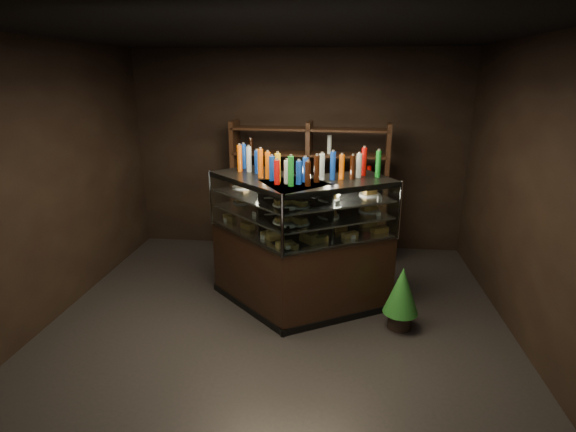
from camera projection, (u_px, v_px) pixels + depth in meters
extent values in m
plane|color=black|center=(277.00, 326.00, 4.90)|extent=(5.00, 5.00, 0.00)
cube|color=black|center=(298.00, 152.00, 6.82)|extent=(5.00, 0.02, 3.00)
cube|color=black|center=(203.00, 328.00, 2.08)|extent=(5.00, 0.02, 3.00)
cube|color=black|center=(541.00, 201.00, 4.19)|extent=(0.02, 5.00, 3.00)
cube|color=black|center=(40.00, 187.00, 4.71)|extent=(0.02, 5.00, 3.00)
cube|color=black|center=(275.00, 30.00, 4.00)|extent=(5.00, 5.00, 0.02)
cube|color=black|center=(327.00, 273.00, 5.13)|extent=(1.54, 1.28, 0.90)
cube|color=black|center=(326.00, 306.00, 5.26)|extent=(1.59, 1.32, 0.08)
cube|color=black|center=(329.00, 183.00, 4.81)|extent=(1.54, 1.28, 0.06)
cube|color=silver|center=(328.00, 236.00, 4.99)|extent=(1.47, 1.21, 0.02)
cube|color=silver|center=(328.00, 217.00, 4.93)|extent=(1.47, 1.21, 0.02)
cube|color=silver|center=(329.00, 201.00, 4.87)|extent=(1.47, 1.21, 0.02)
cube|color=white|center=(345.00, 218.00, 4.59)|extent=(1.20, 0.69, 0.64)
cylinder|color=silver|center=(400.00, 210.00, 4.86)|extent=(0.03, 0.03, 0.66)
cylinder|color=silver|center=(282.00, 227.00, 4.34)|extent=(0.03, 0.03, 0.66)
cube|color=black|center=(269.00, 268.00, 5.29)|extent=(1.47, 1.46, 0.90)
cube|color=black|center=(270.00, 299.00, 5.41)|extent=(1.51, 1.50, 0.08)
cube|color=black|center=(268.00, 180.00, 4.97)|extent=(1.47, 1.46, 0.06)
cube|color=silver|center=(269.00, 231.00, 5.15)|extent=(1.39, 1.38, 0.02)
cube|color=silver|center=(268.00, 213.00, 5.09)|extent=(1.39, 1.38, 0.02)
cube|color=silver|center=(268.00, 197.00, 5.03)|extent=(1.39, 1.38, 0.02)
cube|color=white|center=(242.00, 211.00, 4.84)|extent=(0.99, 0.97, 0.64)
cylinder|color=silver|center=(282.00, 227.00, 4.34)|extent=(0.03, 0.03, 0.66)
cylinder|color=silver|center=(211.00, 198.00, 5.36)|extent=(0.03, 0.03, 0.66)
cube|color=gold|center=(281.00, 241.00, 4.73)|extent=(0.20, 0.17, 0.06)
cube|color=gold|center=(314.00, 236.00, 4.88)|extent=(0.20, 0.17, 0.06)
cube|color=gold|center=(344.00, 231.00, 5.02)|extent=(0.20, 0.17, 0.06)
cube|color=gold|center=(374.00, 227.00, 5.17)|extent=(0.20, 0.17, 0.06)
cylinder|color=white|center=(284.00, 222.00, 4.73)|extent=(0.24, 0.24, 0.02)
cube|color=gold|center=(284.00, 219.00, 4.72)|extent=(0.19, 0.16, 0.05)
cylinder|color=white|center=(328.00, 216.00, 4.92)|extent=(0.24, 0.24, 0.02)
cube|color=gold|center=(328.00, 213.00, 4.91)|extent=(0.19, 0.16, 0.05)
cylinder|color=white|center=(369.00, 210.00, 5.12)|extent=(0.24, 0.24, 0.02)
cube|color=gold|center=(369.00, 208.00, 5.11)|extent=(0.19, 0.16, 0.05)
cylinder|color=white|center=(284.00, 204.00, 4.67)|extent=(0.24, 0.24, 0.02)
cube|color=gold|center=(284.00, 201.00, 4.66)|extent=(0.19, 0.16, 0.05)
cylinder|color=white|center=(329.00, 199.00, 4.87)|extent=(0.24, 0.24, 0.02)
cube|color=gold|center=(329.00, 196.00, 4.86)|extent=(0.19, 0.16, 0.05)
cylinder|color=white|center=(370.00, 194.00, 5.07)|extent=(0.24, 0.24, 0.02)
cube|color=gold|center=(370.00, 191.00, 5.05)|extent=(0.19, 0.16, 0.05)
cube|color=gold|center=(238.00, 216.00, 5.55)|extent=(0.19, 0.19, 0.06)
cube|color=gold|center=(256.00, 224.00, 5.26)|extent=(0.19, 0.19, 0.06)
cube|color=gold|center=(277.00, 233.00, 4.97)|extent=(0.19, 0.19, 0.06)
cube|color=gold|center=(299.00, 242.00, 4.69)|extent=(0.19, 0.19, 0.06)
cylinder|color=white|center=(243.00, 202.00, 5.47)|extent=(0.24, 0.24, 0.02)
cube|color=gold|center=(243.00, 199.00, 5.46)|extent=(0.18, 0.18, 0.05)
cylinder|color=white|center=(268.00, 212.00, 5.08)|extent=(0.24, 0.24, 0.02)
cube|color=gold|center=(268.00, 209.00, 5.07)|extent=(0.18, 0.18, 0.05)
cylinder|color=white|center=(298.00, 223.00, 4.69)|extent=(0.24, 0.24, 0.02)
cube|color=gold|center=(298.00, 220.00, 4.68)|extent=(0.18, 0.18, 0.05)
cylinder|color=white|center=(242.00, 187.00, 5.41)|extent=(0.24, 0.24, 0.02)
cube|color=gold|center=(242.00, 184.00, 5.40)|extent=(0.18, 0.18, 0.05)
cylinder|color=white|center=(268.00, 195.00, 5.02)|extent=(0.24, 0.24, 0.02)
cube|color=gold|center=(268.00, 192.00, 5.01)|extent=(0.18, 0.18, 0.05)
cylinder|color=white|center=(298.00, 205.00, 4.63)|extent=(0.24, 0.24, 0.02)
cube|color=gold|center=(298.00, 202.00, 4.62)|extent=(0.18, 0.18, 0.05)
cylinder|color=black|center=(279.00, 172.00, 4.54)|extent=(0.06, 0.06, 0.28)
cylinder|color=silver|center=(279.00, 158.00, 4.50)|extent=(0.03, 0.03, 0.02)
cylinder|color=silver|center=(289.00, 171.00, 4.58)|extent=(0.06, 0.06, 0.28)
cylinder|color=silver|center=(289.00, 157.00, 4.54)|extent=(0.03, 0.03, 0.02)
cylinder|color=#D8590A|center=(298.00, 171.00, 4.62)|extent=(0.06, 0.06, 0.28)
cylinder|color=silver|center=(298.00, 156.00, 4.58)|extent=(0.03, 0.03, 0.02)
cylinder|color=#B20C0A|center=(307.00, 170.00, 4.66)|extent=(0.06, 0.06, 0.28)
cylinder|color=silver|center=(307.00, 155.00, 4.62)|extent=(0.03, 0.03, 0.02)
cylinder|color=yellow|center=(316.00, 169.00, 4.70)|extent=(0.06, 0.06, 0.28)
cylinder|color=silver|center=(317.00, 155.00, 4.66)|extent=(0.03, 0.03, 0.02)
cylinder|color=#147223|center=(325.00, 168.00, 4.74)|extent=(0.06, 0.06, 0.28)
cylinder|color=silver|center=(326.00, 154.00, 4.70)|extent=(0.03, 0.03, 0.02)
cylinder|color=#0F38B2|center=(334.00, 167.00, 4.78)|extent=(0.06, 0.06, 0.28)
cylinder|color=silver|center=(334.00, 153.00, 4.74)|extent=(0.03, 0.03, 0.02)
cylinder|color=black|center=(343.00, 167.00, 4.82)|extent=(0.06, 0.06, 0.28)
cylinder|color=silver|center=(343.00, 153.00, 4.78)|extent=(0.03, 0.03, 0.02)
cylinder|color=silver|center=(351.00, 166.00, 4.86)|extent=(0.06, 0.06, 0.28)
cylinder|color=silver|center=(352.00, 152.00, 4.82)|extent=(0.03, 0.03, 0.02)
cylinder|color=#D8590A|center=(359.00, 165.00, 4.90)|extent=(0.06, 0.06, 0.28)
cylinder|color=silver|center=(360.00, 151.00, 4.86)|extent=(0.03, 0.03, 0.02)
cylinder|color=#B20C0A|center=(368.00, 164.00, 4.94)|extent=(0.06, 0.06, 0.28)
cylinder|color=silver|center=(368.00, 151.00, 4.90)|extent=(0.03, 0.03, 0.02)
cylinder|color=yellow|center=(376.00, 164.00, 4.98)|extent=(0.06, 0.06, 0.28)
cylinder|color=silver|center=(376.00, 150.00, 4.94)|extent=(0.03, 0.03, 0.02)
cylinder|color=black|center=(239.00, 158.00, 5.35)|extent=(0.06, 0.06, 0.28)
cylinder|color=silver|center=(238.00, 145.00, 5.30)|extent=(0.03, 0.03, 0.02)
cylinder|color=silver|center=(244.00, 159.00, 5.27)|extent=(0.06, 0.06, 0.28)
cylinder|color=silver|center=(243.00, 146.00, 5.22)|extent=(0.03, 0.03, 0.02)
cylinder|color=#D8590A|center=(249.00, 160.00, 5.19)|extent=(0.06, 0.06, 0.28)
cylinder|color=silver|center=(248.00, 147.00, 5.15)|extent=(0.03, 0.03, 0.02)
cylinder|color=#B20C0A|center=(254.00, 161.00, 5.11)|extent=(0.06, 0.06, 0.28)
cylinder|color=silver|center=(254.00, 148.00, 5.07)|extent=(0.03, 0.03, 0.02)
cylinder|color=yellow|center=(259.00, 163.00, 5.04)|extent=(0.06, 0.06, 0.28)
cylinder|color=silver|center=(259.00, 149.00, 4.99)|extent=(0.03, 0.03, 0.02)
cylinder|color=#147223|center=(265.00, 164.00, 4.96)|extent=(0.06, 0.06, 0.28)
cylinder|color=silver|center=(265.00, 151.00, 4.91)|extent=(0.03, 0.03, 0.02)
cylinder|color=#0F38B2|center=(271.00, 166.00, 4.88)|extent=(0.06, 0.06, 0.28)
cylinder|color=silver|center=(270.00, 152.00, 4.83)|extent=(0.03, 0.03, 0.02)
cylinder|color=black|center=(277.00, 167.00, 4.80)|extent=(0.06, 0.06, 0.28)
cylinder|color=silver|center=(276.00, 153.00, 4.76)|extent=(0.03, 0.03, 0.02)
cylinder|color=silver|center=(283.00, 169.00, 4.72)|extent=(0.06, 0.06, 0.28)
cylinder|color=silver|center=(283.00, 154.00, 4.68)|extent=(0.03, 0.03, 0.02)
cylinder|color=#D8590A|center=(289.00, 170.00, 4.65)|extent=(0.06, 0.06, 0.28)
cylinder|color=silver|center=(289.00, 156.00, 4.60)|extent=(0.03, 0.03, 0.02)
cylinder|color=#B20C0A|center=(296.00, 172.00, 4.57)|extent=(0.06, 0.06, 0.28)
cylinder|color=silver|center=(296.00, 157.00, 4.52)|extent=(0.03, 0.03, 0.02)
cylinder|color=yellow|center=(302.00, 173.00, 4.49)|extent=(0.06, 0.06, 0.28)
cylinder|color=silver|center=(302.00, 159.00, 4.44)|extent=(0.03, 0.03, 0.02)
cylinder|color=black|center=(399.00, 320.00, 4.85)|extent=(0.25, 0.25, 0.19)
cone|color=#175019|center=(402.00, 290.00, 4.74)|extent=(0.37, 0.37, 0.52)
cone|color=#175019|center=(403.00, 276.00, 4.69)|extent=(0.29, 0.29, 0.36)
cube|color=black|center=(308.00, 227.00, 6.69)|extent=(2.26, 0.57, 0.90)
cube|color=black|center=(235.00, 159.00, 6.57)|extent=(0.08, 0.38, 1.10)
cube|color=black|center=(309.00, 161.00, 6.39)|extent=(0.08, 0.38, 1.10)
cube|color=black|center=(387.00, 164.00, 6.21)|extent=(0.08, 0.38, 1.10)
cube|color=black|center=(309.00, 178.00, 6.46)|extent=(2.21, 0.52, 0.03)
cube|color=black|center=(309.00, 154.00, 6.36)|extent=(2.21, 0.52, 0.03)
cube|color=black|center=(309.00, 129.00, 6.25)|extent=(2.21, 0.52, 0.03)
cylinder|color=black|center=(251.00, 168.00, 6.57)|extent=(0.06, 0.06, 0.22)
cylinder|color=silver|center=(289.00, 169.00, 6.47)|extent=(0.06, 0.06, 0.22)
cylinder|color=#D8590A|center=(329.00, 170.00, 6.38)|extent=(0.06, 0.06, 0.22)
cylinder|color=#B20C0A|center=(369.00, 172.00, 6.28)|extent=(0.06, 0.06, 0.22)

